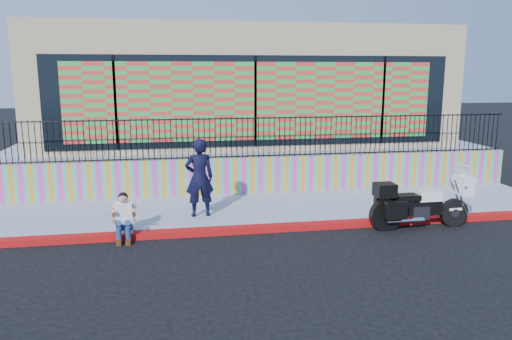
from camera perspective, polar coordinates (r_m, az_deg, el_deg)
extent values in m
plane|color=black|center=(12.11, 3.29, -6.90)|extent=(90.00, 90.00, 0.00)
cube|color=#AE0F0C|center=(12.09, 3.30, -6.56)|extent=(16.00, 0.30, 0.15)
cube|color=#8C93A9|center=(13.63, 1.71, -4.49)|extent=(16.00, 3.00, 0.15)
cube|color=#E63CA0|center=(15.01, 0.50, -0.56)|extent=(16.00, 0.20, 1.10)
cube|color=#8C93A9|center=(19.98, -2.15, 2.16)|extent=(16.00, 10.00, 1.25)
cube|color=#CAB987|center=(19.54, -2.13, 9.69)|extent=(14.00, 8.00, 4.00)
cube|color=black|center=(15.59, -0.08, 7.85)|extent=(12.60, 0.04, 2.80)
cube|color=red|center=(15.56, -0.06, 7.85)|extent=(11.48, 0.02, 2.40)
cylinder|color=black|center=(13.24, 21.66, -4.55)|extent=(0.69, 0.15, 0.69)
cylinder|color=black|center=(12.41, 14.58, -5.13)|extent=(0.69, 0.15, 0.69)
cube|color=black|center=(12.75, 18.29, -4.07)|extent=(1.00, 0.29, 0.36)
cube|color=silver|center=(12.75, 18.05, -4.54)|extent=(0.42, 0.36, 0.32)
cube|color=white|center=(12.77, 19.12, -2.74)|extent=(0.58, 0.34, 0.25)
cube|color=black|center=(12.52, 16.87, -2.97)|extent=(0.58, 0.36, 0.13)
cube|color=white|center=(13.18, 22.58, -1.62)|extent=(0.32, 0.55, 0.44)
cube|color=silver|center=(13.13, 22.84, -0.18)|extent=(0.19, 0.48, 0.35)
cube|color=black|center=(12.22, 14.50, -2.21)|extent=(0.46, 0.44, 0.32)
cube|color=black|center=(12.12, 15.70, -4.45)|extent=(0.50, 0.19, 0.42)
cube|color=black|center=(12.67, 14.48, -3.71)|extent=(0.50, 0.19, 0.42)
cube|color=white|center=(13.21, 21.69, -4.11)|extent=(0.34, 0.17, 0.06)
imported|color=black|center=(12.59, -6.49, -0.88)|extent=(0.77, 0.54, 1.98)
cube|color=navy|center=(11.88, -14.75, -6.40)|extent=(0.36, 0.28, 0.18)
cube|color=white|center=(11.75, -14.85, -4.83)|extent=(0.38, 0.27, 0.54)
sphere|color=tan|center=(11.62, -14.96, -3.18)|extent=(0.21, 0.21, 0.21)
cube|color=#472814|center=(11.54, -15.38, -7.96)|extent=(0.11, 0.26, 0.10)
cube|color=#472814|center=(11.52, -14.38, -7.94)|extent=(0.11, 0.26, 0.10)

